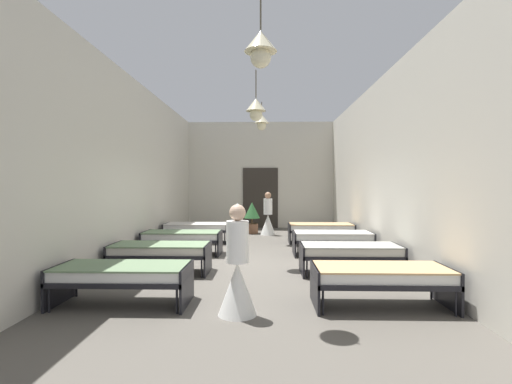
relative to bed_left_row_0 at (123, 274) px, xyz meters
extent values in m
cube|color=#59544C|center=(1.84, 2.85, -0.49)|extent=(6.39, 13.95, 0.10)
cube|color=beige|center=(1.84, 9.63, 1.68)|extent=(6.19, 0.20, 4.24)
cube|color=beige|center=(-1.15, 2.85, 1.68)|extent=(0.20, 13.35, 4.24)
cube|color=beige|center=(4.84, 2.85, 1.68)|extent=(0.20, 13.35, 4.24)
cube|color=#2D2823|center=(1.84, 9.51, 0.76)|extent=(1.40, 0.06, 2.40)
cylinder|color=brown|center=(1.99, -0.27, 3.58)|extent=(0.02, 0.02, 0.43)
cone|color=beige|center=(1.99, -0.27, 3.21)|extent=(0.44, 0.44, 0.28)
sphere|color=beige|center=(1.99, -0.27, 2.99)|extent=(0.28, 0.28, 0.28)
cylinder|color=brown|center=(1.84, 2.85, 3.50)|extent=(0.02, 0.02, 0.61)
cone|color=beige|center=(1.84, 2.85, 3.04)|extent=(0.44, 0.44, 0.28)
sphere|color=beige|center=(1.84, 2.85, 2.82)|extent=(0.28, 0.28, 0.28)
cylinder|color=brown|center=(1.93, 5.97, 3.62)|extent=(0.02, 0.02, 0.35)
cone|color=beige|center=(1.93, 5.97, 3.30)|extent=(0.44, 0.44, 0.28)
sphere|color=beige|center=(1.93, 5.97, 3.08)|extent=(0.28, 0.28, 0.28)
cylinder|color=black|center=(-0.87, -0.36, -0.27)|extent=(0.03, 0.03, 0.34)
cylinder|color=black|center=(-0.87, 0.36, -0.27)|extent=(0.03, 0.03, 0.34)
cylinder|color=black|center=(0.87, -0.36, -0.27)|extent=(0.03, 0.03, 0.34)
cylinder|color=black|center=(0.87, 0.36, -0.27)|extent=(0.03, 0.03, 0.34)
cube|color=black|center=(0.00, 0.00, -0.06)|extent=(1.90, 0.84, 0.07)
cube|color=black|center=(-0.93, 0.00, -0.15)|extent=(0.04, 0.84, 0.57)
cube|color=black|center=(0.93, 0.00, -0.15)|extent=(0.04, 0.84, 0.57)
cube|color=white|center=(0.00, 0.00, 0.04)|extent=(1.82, 0.78, 0.14)
cube|color=slate|center=(0.00, 0.00, 0.12)|extent=(1.86, 0.82, 0.02)
cylinder|color=black|center=(2.82, -0.36, -0.27)|extent=(0.03, 0.03, 0.34)
cylinder|color=black|center=(2.82, 0.36, -0.27)|extent=(0.03, 0.03, 0.34)
cylinder|color=black|center=(4.56, -0.36, -0.27)|extent=(0.03, 0.03, 0.34)
cylinder|color=black|center=(4.56, 0.36, -0.27)|extent=(0.03, 0.03, 0.34)
cube|color=black|center=(3.69, 0.00, -0.06)|extent=(1.90, 0.84, 0.07)
cube|color=black|center=(2.76, 0.00, -0.15)|extent=(0.04, 0.84, 0.57)
cube|color=black|center=(4.62, 0.00, -0.15)|extent=(0.04, 0.84, 0.57)
cube|color=white|center=(3.69, 0.00, 0.04)|extent=(1.82, 0.78, 0.14)
cube|color=tan|center=(3.69, 0.00, 0.12)|extent=(1.86, 0.82, 0.02)
cylinder|color=black|center=(-0.87, 1.54, -0.27)|extent=(0.03, 0.03, 0.34)
cylinder|color=black|center=(-0.87, 2.26, -0.27)|extent=(0.03, 0.03, 0.34)
cylinder|color=black|center=(0.87, 1.54, -0.27)|extent=(0.03, 0.03, 0.34)
cylinder|color=black|center=(0.87, 2.26, -0.27)|extent=(0.03, 0.03, 0.34)
cube|color=black|center=(0.00, 1.90, -0.06)|extent=(1.90, 0.84, 0.07)
cube|color=black|center=(-0.93, 1.90, -0.15)|extent=(0.04, 0.84, 0.57)
cube|color=black|center=(0.93, 1.90, -0.15)|extent=(0.04, 0.84, 0.57)
cube|color=silver|center=(0.00, 1.90, 0.04)|extent=(1.82, 0.78, 0.14)
cube|color=slate|center=(0.00, 1.90, 0.12)|extent=(1.86, 0.82, 0.02)
cylinder|color=black|center=(2.82, 1.54, -0.27)|extent=(0.03, 0.03, 0.34)
cylinder|color=black|center=(2.82, 2.26, -0.27)|extent=(0.03, 0.03, 0.34)
cylinder|color=black|center=(4.56, 1.54, -0.27)|extent=(0.03, 0.03, 0.34)
cylinder|color=black|center=(4.56, 2.26, -0.27)|extent=(0.03, 0.03, 0.34)
cube|color=black|center=(3.69, 1.90, -0.06)|extent=(1.90, 0.84, 0.07)
cube|color=black|center=(2.76, 1.90, -0.15)|extent=(0.04, 0.84, 0.57)
cube|color=black|center=(4.62, 1.90, -0.15)|extent=(0.04, 0.84, 0.57)
cube|color=silver|center=(3.69, 1.90, 0.04)|extent=(1.82, 0.78, 0.14)
cube|color=#9E9E93|center=(3.69, 1.90, 0.12)|extent=(1.86, 0.82, 0.02)
cylinder|color=black|center=(-0.87, 3.44, -0.27)|extent=(0.03, 0.03, 0.34)
cylinder|color=black|center=(-0.87, 4.16, -0.27)|extent=(0.03, 0.03, 0.34)
cylinder|color=black|center=(0.87, 3.44, -0.27)|extent=(0.03, 0.03, 0.34)
cylinder|color=black|center=(0.87, 4.16, -0.27)|extent=(0.03, 0.03, 0.34)
cube|color=black|center=(0.00, 3.80, -0.06)|extent=(1.90, 0.84, 0.07)
cube|color=black|center=(-0.93, 3.80, -0.15)|extent=(0.04, 0.84, 0.57)
cube|color=black|center=(0.93, 3.80, -0.15)|extent=(0.04, 0.84, 0.57)
cube|color=white|center=(0.00, 3.80, 0.04)|extent=(1.82, 0.78, 0.14)
cube|color=slate|center=(0.00, 3.80, 0.12)|extent=(1.86, 0.82, 0.02)
cylinder|color=black|center=(2.82, 3.44, -0.27)|extent=(0.03, 0.03, 0.34)
cylinder|color=black|center=(2.82, 4.16, -0.27)|extent=(0.03, 0.03, 0.34)
cylinder|color=black|center=(4.56, 3.44, -0.27)|extent=(0.03, 0.03, 0.34)
cylinder|color=black|center=(4.56, 4.16, -0.27)|extent=(0.03, 0.03, 0.34)
cube|color=black|center=(3.69, 3.80, -0.06)|extent=(1.90, 0.84, 0.07)
cube|color=black|center=(2.76, 3.80, -0.15)|extent=(0.04, 0.84, 0.57)
cube|color=black|center=(4.62, 3.80, -0.15)|extent=(0.04, 0.84, 0.57)
cube|color=white|center=(3.69, 3.80, 0.04)|extent=(1.82, 0.78, 0.14)
cube|color=beige|center=(3.69, 3.80, 0.12)|extent=(1.86, 0.82, 0.02)
cylinder|color=black|center=(-0.87, 5.34, -0.27)|extent=(0.03, 0.03, 0.34)
cylinder|color=black|center=(-0.87, 6.06, -0.27)|extent=(0.03, 0.03, 0.34)
cylinder|color=black|center=(0.87, 5.34, -0.27)|extent=(0.03, 0.03, 0.34)
cylinder|color=black|center=(0.87, 6.06, -0.27)|extent=(0.03, 0.03, 0.34)
cube|color=black|center=(0.00, 5.70, -0.06)|extent=(1.90, 0.84, 0.07)
cube|color=black|center=(-0.93, 5.70, -0.15)|extent=(0.04, 0.84, 0.57)
cube|color=black|center=(0.93, 5.70, -0.15)|extent=(0.04, 0.84, 0.57)
cube|color=white|center=(0.00, 5.70, 0.04)|extent=(1.82, 0.78, 0.14)
cube|color=beige|center=(0.00, 5.70, 0.12)|extent=(1.86, 0.82, 0.02)
cylinder|color=black|center=(2.82, 5.34, -0.27)|extent=(0.03, 0.03, 0.34)
cylinder|color=black|center=(2.82, 6.06, -0.27)|extent=(0.03, 0.03, 0.34)
cylinder|color=black|center=(4.56, 5.34, -0.27)|extent=(0.03, 0.03, 0.34)
cylinder|color=black|center=(4.56, 6.06, -0.27)|extent=(0.03, 0.03, 0.34)
cube|color=black|center=(3.69, 5.70, -0.06)|extent=(1.90, 0.84, 0.07)
cube|color=black|center=(2.76, 5.70, -0.15)|extent=(0.04, 0.84, 0.57)
cube|color=black|center=(4.62, 5.70, -0.15)|extent=(0.04, 0.84, 0.57)
cube|color=white|center=(3.69, 5.70, 0.04)|extent=(1.82, 0.78, 0.14)
cube|color=tan|center=(3.69, 5.70, 0.12)|extent=(1.86, 0.82, 0.02)
cone|color=white|center=(2.13, 7.44, -0.09)|extent=(0.52, 0.52, 0.70)
cylinder|color=white|center=(2.13, 7.44, 0.54)|extent=(0.30, 0.30, 0.55)
sphere|color=#A87A5B|center=(2.13, 7.44, 0.92)|extent=(0.22, 0.22, 0.22)
cone|color=white|center=(2.13, 7.44, 1.00)|extent=(0.18, 0.18, 0.10)
cone|color=white|center=(1.69, -0.37, -0.09)|extent=(0.52, 0.52, 0.70)
cylinder|color=white|center=(1.69, -0.37, 0.54)|extent=(0.30, 0.30, 0.55)
sphere|color=beige|center=(1.69, -0.37, 0.92)|extent=(0.22, 0.22, 0.22)
cone|color=white|center=(1.69, -0.37, 1.00)|extent=(0.18, 0.18, 0.10)
cylinder|color=brown|center=(1.57, 7.79, -0.27)|extent=(0.44, 0.44, 0.34)
cylinder|color=brown|center=(1.57, 7.79, 0.00)|extent=(0.06, 0.06, 0.20)
cone|color=#2D6633|center=(1.57, 7.79, 0.39)|extent=(0.56, 0.56, 0.56)
camera|label=1|loc=(2.06, -5.22, 1.29)|focal=25.84mm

